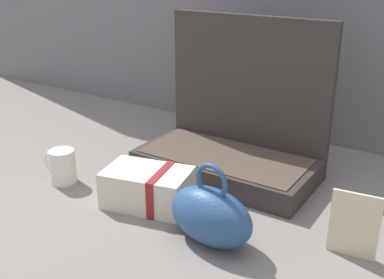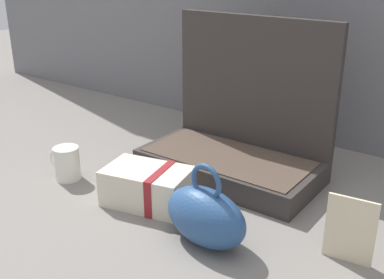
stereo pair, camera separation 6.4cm
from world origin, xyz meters
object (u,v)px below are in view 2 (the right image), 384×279
Objects in this scene: open_suitcase at (237,137)px; info_card_left at (350,230)px; coffee_mug at (66,163)px; teal_pouch_handbag at (206,216)px; cream_toiletry_bag at (149,186)px.

open_suitcase is 0.48m from info_card_left.
coffee_mug is at bearing 179.95° from info_card_left.
coffee_mug is (-0.36, -0.32, -0.06)m from open_suitcase.
coffee_mug is (-0.50, 0.03, -0.02)m from teal_pouch_handbag.
cream_toiletry_bag is (-0.22, 0.06, -0.02)m from teal_pouch_handbag.
teal_pouch_handbag is 1.49× the size of info_card_left.
info_card_left is at bearing 23.38° from teal_pouch_handbag.
open_suitcase is 0.38m from teal_pouch_handbag.
teal_pouch_handbag reaches higher than coffee_mug.
teal_pouch_handbag is at bearing -68.65° from open_suitcase.
cream_toiletry_bag is 0.49m from info_card_left.
coffee_mug is at bearing 176.50° from teal_pouch_handbag.
teal_pouch_handbag is (0.14, -0.35, -0.04)m from open_suitcase.
open_suitcase is at bearing 143.62° from info_card_left.
info_card_left is (0.41, -0.24, -0.03)m from open_suitcase.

